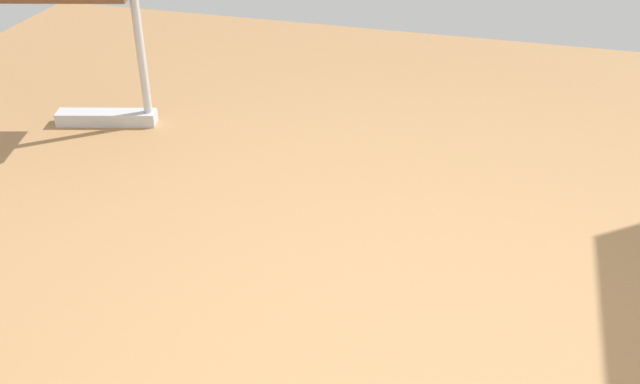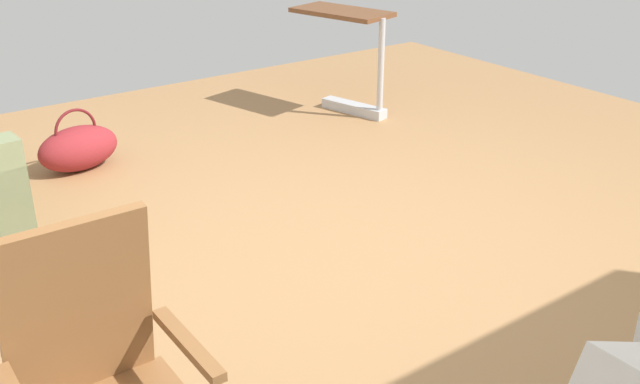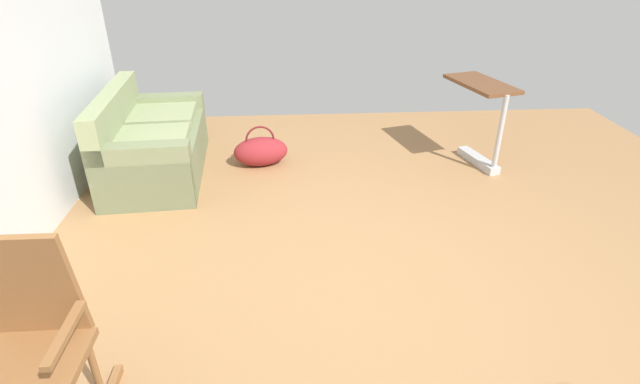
{
  "view_description": "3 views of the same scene",
  "coord_description": "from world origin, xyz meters",
  "views": [
    {
      "loc": [
        -0.4,
        2.18,
        1.97
      ],
      "look_at": [
        0.1,
        0.36,
        0.84
      ],
      "focal_mm": 41.71,
      "sensor_mm": 36.0,
      "label": 1
    },
    {
      "loc": [
        -2.62,
        2.18,
        1.91
      ],
      "look_at": [
        -0.3,
        0.52,
        0.62
      ],
      "focal_mm": 40.68,
      "sensor_mm": 36.0,
      "label": 2
    },
    {
      "loc": [
        -2.62,
        0.53,
        2.16
      ],
      "look_at": [
        0.24,
        0.34,
        0.64
      ],
      "focal_mm": 27.34,
      "sensor_mm": 36.0,
      "label": 3
    }
  ],
  "objects": [
    {
      "name": "duffel_bag",
      "position": [
        2.08,
        0.84,
        0.15
      ],
      "size": [
        0.4,
        0.6,
        0.43
      ],
      "color": "maroon",
      "rests_on": "ground"
    },
    {
      "name": "ground_plane",
      "position": [
        0.0,
        0.0,
        0.0
      ],
      "size": [
        7.29,
        7.29,
        0.0
      ],
      "primitive_type": "plane",
      "color": "#9E7247"
    },
    {
      "name": "overbed_table",
      "position": [
        2.0,
        -1.43,
        0.53
      ],
      "size": [
        0.88,
        0.59,
        0.84
      ],
      "color": "#B2B5BA",
      "rests_on": "ground"
    }
  ]
}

